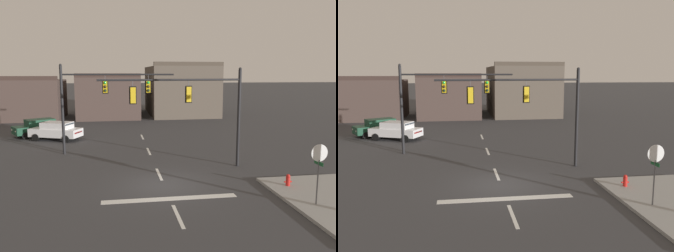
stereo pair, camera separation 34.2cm
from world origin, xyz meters
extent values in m
plane|color=#353538|center=(0.00, 0.00, 0.00)|extent=(400.00, 400.00, 0.00)
cube|color=silver|center=(0.00, -2.00, 0.00)|extent=(6.40, 0.50, 0.01)
cube|color=silver|center=(0.00, -4.00, 0.00)|extent=(0.16, 2.40, 0.01)
cube|color=silver|center=(0.00, 2.00, 0.00)|extent=(0.16, 2.40, 0.01)
cube|color=silver|center=(0.00, 8.00, 0.00)|extent=(0.16, 2.40, 0.01)
cube|color=silver|center=(0.00, 14.00, 0.00)|extent=(0.16, 2.40, 0.01)
cylinder|color=black|center=(5.18, 3.07, 3.03)|extent=(0.20, 0.20, 6.06)
cylinder|color=black|center=(0.88, 2.61, 5.46)|extent=(8.61, 1.04, 0.12)
sphere|color=black|center=(5.18, 3.07, 6.11)|extent=(0.18, 0.18, 0.18)
cylinder|color=#56565B|center=(1.87, 2.71, 5.23)|extent=(0.03, 0.03, 0.35)
cube|color=gold|center=(1.87, 2.71, 4.60)|extent=(0.32, 0.27, 0.90)
sphere|color=green|center=(1.86, 2.84, 4.88)|extent=(0.20, 0.20, 0.20)
sphere|color=#2D2314|center=(1.86, 2.84, 4.60)|extent=(0.20, 0.20, 0.20)
sphere|color=black|center=(1.86, 2.84, 4.32)|extent=(0.20, 0.20, 0.20)
cube|color=black|center=(1.87, 2.69, 4.60)|extent=(0.42, 0.07, 1.02)
cylinder|color=#56565B|center=(-1.44, 2.36, 5.23)|extent=(0.03, 0.03, 0.35)
cube|color=gold|center=(-1.44, 2.36, 4.60)|extent=(0.32, 0.27, 0.90)
sphere|color=green|center=(-1.45, 2.49, 4.88)|extent=(0.20, 0.20, 0.20)
sphere|color=#2D2314|center=(-1.45, 2.49, 4.60)|extent=(0.20, 0.20, 0.20)
sphere|color=black|center=(-1.45, 2.49, 4.32)|extent=(0.20, 0.20, 0.20)
cube|color=black|center=(-1.44, 2.34, 4.60)|extent=(0.42, 0.07, 1.02)
cylinder|color=black|center=(-6.18, 8.11, 3.19)|extent=(0.20, 0.20, 6.37)
cylinder|color=black|center=(-2.18, 7.82, 5.76)|extent=(8.01, 0.70, 0.12)
sphere|color=black|center=(-6.18, 8.11, 6.42)|extent=(0.18, 0.18, 0.18)
cylinder|color=#56565B|center=(-3.10, 7.89, 5.52)|extent=(0.03, 0.03, 0.35)
cube|color=gold|center=(-3.10, 7.89, 4.90)|extent=(0.32, 0.26, 0.90)
sphere|color=green|center=(-3.11, 7.76, 5.18)|extent=(0.20, 0.20, 0.20)
sphere|color=#2D2314|center=(-3.11, 7.76, 4.90)|extent=(0.20, 0.20, 0.20)
sphere|color=black|center=(-3.11, 7.76, 4.62)|extent=(0.20, 0.20, 0.20)
cube|color=black|center=(-3.10, 7.91, 4.90)|extent=(0.42, 0.06, 1.02)
cylinder|color=#56565B|center=(-0.02, 7.67, 5.52)|extent=(0.03, 0.03, 0.35)
cube|color=gold|center=(-0.02, 7.67, 4.90)|extent=(0.32, 0.26, 0.90)
sphere|color=green|center=(-0.03, 7.54, 5.18)|extent=(0.20, 0.20, 0.20)
sphere|color=#2D2314|center=(-0.03, 7.54, 4.90)|extent=(0.20, 0.20, 0.20)
sphere|color=black|center=(-0.03, 7.54, 4.62)|extent=(0.20, 0.20, 0.20)
cube|color=black|center=(-0.02, 7.69, 4.90)|extent=(0.42, 0.06, 1.02)
cylinder|color=#56565B|center=(6.17, -4.02, 1.07)|extent=(0.06, 0.06, 2.15)
cylinder|color=white|center=(6.17, -4.02, 2.45)|extent=(0.76, 0.03, 0.76)
cylinder|color=#B21414|center=(6.17, -4.00, 2.45)|extent=(0.68, 0.03, 0.68)
cube|color=#19592D|center=(6.17, -4.02, 2.00)|extent=(0.02, 0.64, 0.16)
cube|color=silver|center=(-7.65, 13.70, 0.70)|extent=(4.75, 3.35, 0.70)
cube|color=silver|center=(-7.51, 13.64, 1.33)|extent=(2.89, 2.42, 0.56)
cube|color=#2D3842|center=(-8.22, 13.93, 1.31)|extent=(0.81, 1.50, 0.47)
cube|color=#2D3842|center=(-6.43, 13.19, 1.31)|extent=(0.78, 1.49, 0.46)
cylinder|color=black|center=(-9.31, 13.47, 0.32)|extent=(0.68, 0.45, 0.64)
cylinder|color=black|center=(-8.66, 15.04, 0.32)|extent=(0.68, 0.45, 0.64)
cylinder|color=black|center=(-6.63, 12.36, 0.32)|extent=(0.68, 0.45, 0.64)
cylinder|color=black|center=(-5.98, 13.93, 0.32)|extent=(0.68, 0.45, 0.64)
sphere|color=silver|center=(-9.88, 14.00, 0.75)|extent=(0.16, 0.16, 0.16)
sphere|color=silver|center=(-9.44, 15.06, 0.75)|extent=(0.16, 0.16, 0.16)
cube|color=maroon|center=(-5.63, 12.86, 0.78)|extent=(0.56, 1.28, 0.12)
cube|color=#143D28|center=(-9.56, 15.91, 0.70)|extent=(4.71, 3.76, 0.70)
cube|color=#143D28|center=(-9.43, 15.99, 1.33)|extent=(2.93, 2.62, 0.56)
cube|color=#2D3842|center=(-10.09, 15.61, 1.31)|extent=(0.97, 1.44, 0.47)
cube|color=#2D3842|center=(-8.41, 16.57, 1.31)|extent=(0.95, 1.43, 0.46)
cylinder|color=black|center=(-10.39, 14.45, 0.32)|extent=(0.66, 0.51, 0.64)
cylinder|color=black|center=(-11.24, 15.93, 0.32)|extent=(0.66, 0.51, 0.64)
cylinder|color=black|center=(-7.87, 15.90, 0.32)|extent=(0.66, 0.51, 0.64)
cylinder|color=black|center=(-8.72, 17.37, 0.32)|extent=(0.66, 0.51, 0.64)
sphere|color=silver|center=(-11.16, 14.33, 0.75)|extent=(0.16, 0.16, 0.16)
sphere|color=silver|center=(-11.73, 15.32, 0.75)|extent=(0.16, 0.16, 0.16)
cube|color=maroon|center=(-7.67, 17.00, 0.78)|extent=(0.72, 1.21, 0.12)
cylinder|color=red|center=(6.19, -1.49, 0.33)|extent=(0.22, 0.22, 0.55)
cylinder|color=red|center=(6.19, -1.49, 0.05)|extent=(0.30, 0.30, 0.10)
sphere|color=red|center=(6.19, -1.49, 0.65)|extent=(0.20, 0.20, 0.20)
cylinder|color=red|center=(6.04, -1.49, 0.35)|extent=(0.10, 0.08, 0.08)
cylinder|color=red|center=(6.34, -1.49, 0.35)|extent=(0.10, 0.08, 0.08)
cube|color=#473833|center=(-15.52, 29.40, 2.52)|extent=(12.72, 8.36, 5.03)
cube|color=#3A2B26|center=(-15.52, 25.52, 5.28)|extent=(12.72, 0.60, 0.50)
cube|color=#473833|center=(-3.19, 31.56, 2.68)|extent=(8.00, 12.69, 5.35)
cube|color=#3A2B26|center=(-3.19, 25.52, 5.60)|extent=(8.00, 0.60, 0.50)
cube|color=brown|center=(6.92, 31.58, 3.40)|extent=(8.92, 12.72, 6.79)
cube|color=#493F35|center=(6.92, 25.52, 7.04)|extent=(8.92, 0.60, 0.50)
camera|label=1|loc=(-2.49, -17.10, 5.82)|focal=36.45mm
camera|label=2|loc=(-2.15, -17.15, 5.82)|focal=36.45mm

